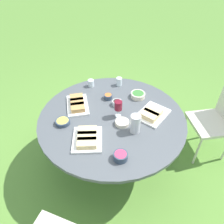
% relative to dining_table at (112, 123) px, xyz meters
% --- Properties ---
extents(ground_plane, '(40.00, 40.00, 0.00)m').
position_rel_dining_table_xyz_m(ground_plane, '(0.00, 0.00, -0.62)').
color(ground_plane, '#5B8C38').
extents(dining_table, '(1.48, 1.48, 0.72)m').
position_rel_dining_table_xyz_m(dining_table, '(0.00, 0.00, 0.00)').
color(dining_table, '#4C4C51').
rests_on(dining_table, ground_plane).
extents(chair_near_right, '(0.60, 0.61, 0.89)m').
position_rel_dining_table_xyz_m(chair_near_right, '(-0.96, -0.76, -0.10)').
color(chair_near_right, beige).
rests_on(chair_near_right, ground_plane).
extents(water_pitcher, '(0.10, 0.10, 0.19)m').
position_rel_dining_table_xyz_m(water_pitcher, '(-0.28, 0.08, 0.19)').
color(water_pitcher, silver).
rests_on(water_pitcher, dining_table).
extents(wine_glass, '(0.08, 0.08, 0.18)m').
position_rel_dining_table_xyz_m(wine_glass, '(-0.05, -0.04, 0.23)').
color(wine_glass, silver).
rests_on(wine_glass, dining_table).
extents(platter_bread_main, '(0.39, 0.41, 0.06)m').
position_rel_dining_table_xyz_m(platter_bread_main, '(0.40, 0.03, 0.13)').
color(platter_bread_main, white).
rests_on(platter_bread_main, dining_table).
extents(platter_charcuterie, '(0.30, 0.37, 0.07)m').
position_rel_dining_table_xyz_m(platter_charcuterie, '(-0.35, -0.20, 0.12)').
color(platter_charcuterie, white).
rests_on(platter_charcuterie, dining_table).
extents(platter_sandwich_side, '(0.38, 0.40, 0.06)m').
position_rel_dining_table_xyz_m(platter_sandwich_side, '(0.04, 0.39, 0.13)').
color(platter_sandwich_side, white).
rests_on(platter_sandwich_side, dining_table).
extents(bowl_fries, '(0.14, 0.14, 0.04)m').
position_rel_dining_table_xyz_m(bowl_fries, '(0.37, 0.32, 0.12)').
color(bowl_fries, '#334256').
rests_on(bowl_fries, dining_table).
extents(bowl_salad, '(0.16, 0.16, 0.05)m').
position_rel_dining_table_xyz_m(bowl_salad, '(-0.09, -0.43, 0.13)').
color(bowl_salad, beige).
rests_on(bowl_salad, dining_table).
extents(bowl_olives, '(0.10, 0.10, 0.05)m').
position_rel_dining_table_xyz_m(bowl_olives, '(0.04, -0.19, 0.12)').
color(bowl_olives, silver).
rests_on(bowl_olives, dining_table).
extents(bowl_dip_red, '(0.12, 0.12, 0.06)m').
position_rel_dining_table_xyz_m(bowl_dip_red, '(-0.31, 0.42, 0.13)').
color(bowl_dip_red, '#334256').
rests_on(bowl_dip_red, dining_table).
extents(bowl_dip_cream, '(0.13, 0.13, 0.04)m').
position_rel_dining_table_xyz_m(bowl_dip_cream, '(-0.14, 0.05, 0.12)').
color(bowl_dip_cream, beige).
rests_on(bowl_dip_cream, dining_table).
extents(bowl_roasted_veg, '(0.09, 0.09, 0.05)m').
position_rel_dining_table_xyz_m(bowl_roasted_veg, '(0.18, -0.24, 0.13)').
color(bowl_roasted_veg, '#334256').
rests_on(bowl_roasted_veg, dining_table).
extents(cup_water_near, '(0.07, 0.07, 0.08)m').
position_rel_dining_table_xyz_m(cup_water_near, '(0.48, -0.36, 0.14)').
color(cup_water_near, silver).
rests_on(cup_water_near, dining_table).
extents(cup_water_far, '(0.07, 0.07, 0.10)m').
position_rel_dining_table_xyz_m(cup_water_far, '(0.20, -0.54, 0.15)').
color(cup_water_far, silver).
rests_on(cup_water_far, dining_table).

